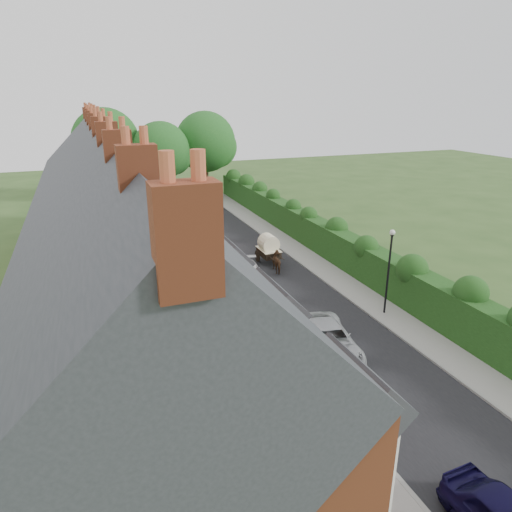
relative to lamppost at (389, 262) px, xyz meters
The scene contains 23 objects.
ground 6.20m from the lamppost, 130.36° to the right, with size 140.00×140.00×0.00m, color #2D4C1E.
road 8.66m from the lamppost, 119.12° to the left, with size 6.00×58.00×0.02m, color black.
pavement_hedge_side 7.71m from the lamppost, 88.36° to the left, with size 2.20×58.00×0.12m, color gray.
pavement_house_side 10.93m from the lamppost, 137.91° to the left, with size 1.70×58.00×0.12m, color gray.
kerb_hedge_side 7.76m from the lamppost, 96.92° to the left, with size 0.18×58.00×0.13m, color gray.
kerb_house_side 10.38m from the lamppost, 134.79° to the left, with size 0.18×58.00×0.13m, color gray.
hedge 7.47m from the lamppost, 74.05° to the left, with size 2.10×58.00×2.85m.
terrace_row 15.52m from the lamppost, 157.25° to the left, with size 9.05×40.50×11.50m.
garden_wall_row 10.98m from the lamppost, 145.56° to the left, with size 0.35×40.35×1.10m.
lamppost is the anchor object (origin of this frame).
tree_far_left 36.66m from the lamppost, 99.53° to the left, with size 7.14×6.80×9.29m.
tree_far_right 38.20m from the lamppost, 90.02° to the left, with size 7.98×7.60×10.31m.
tree_far_back 41.01m from the lamppost, 107.06° to the left, with size 8.40×8.00×10.82m.
car_silver_a 8.27m from the lamppost, 144.10° to the right, with size 1.42×4.08×1.34m, color #BBBBC0.
car_silver_b 6.41m from the lamppost, 153.75° to the right, with size 2.48×5.37×1.49m, color #A4A8AB.
car_white 9.36m from the lamppost, 132.85° to the left, with size 2.04×5.03×1.46m, color silver.
car_green 12.24m from the lamppost, 118.52° to the left, with size 1.55×3.84×1.31m, color black.
car_red 15.85m from the lamppost, 113.04° to the left, with size 1.44×4.14×1.36m, color maroon.
car_beige 23.74m from the lamppost, 102.23° to the left, with size 2.53×5.49×1.53m, color tan.
car_grey 29.82m from the lamppost, 102.45° to the left, with size 1.84×4.52×1.31m, color #5A5D62.
car_black 31.92m from the lamppost, 99.04° to the left, with size 1.64×4.09×1.39m, color black.
horse 9.43m from the lamppost, 109.74° to the left, with size 0.77×1.70×1.43m, color #422918.
horse_cart 10.99m from the lamppost, 106.45° to the left, with size 1.43×3.16×2.28m.
Camera 1 is at (-12.22, -15.79, 12.15)m, focal length 32.00 mm.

